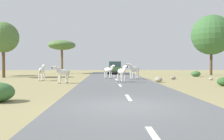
{
  "coord_description": "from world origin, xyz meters",
  "views": [
    {
      "loc": [
        -0.77,
        -8.89,
        1.61
      ],
      "look_at": [
        -0.21,
        10.53,
        1.03
      ],
      "focal_mm": 39.44,
      "sensor_mm": 36.0,
      "label": 1
    }
  ],
  "objects": [
    {
      "name": "tree_1",
      "position": [
        -7.15,
        27.8,
        4.18
      ],
      "size": [
        4.04,
        4.04,
        4.93
      ],
      "color": "brown",
      "rests_on": "ground_plane"
    },
    {
      "name": "ground_plane",
      "position": [
        0.0,
        0.0,
        0.0
      ],
      "size": [
        90.0,
        90.0,
        0.0
      ],
      "primitive_type": "plane",
      "color": "#8E8456"
    },
    {
      "name": "rock_0",
      "position": [
        5.81,
        14.57,
        0.15
      ],
      "size": [
        0.51,
        0.44,
        0.3
      ],
      "primitive_type": "ellipsoid",
      "color": "gray",
      "rests_on": "ground_plane"
    },
    {
      "name": "rock_4",
      "position": [
        3.66,
        11.19,
        0.21
      ],
      "size": [
        0.61,
        0.65,
        0.43
      ],
      "primitive_type": "ellipsoid",
      "color": "gray",
      "rests_on": "ground_plane"
    },
    {
      "name": "tree_0",
      "position": [
        13.07,
        22.7,
        5.22
      ],
      "size": [
        5.16,
        5.16,
        7.8
      ],
      "color": "#4C3823",
      "rests_on": "ground_plane"
    },
    {
      "name": "lane_markings",
      "position": [
        0.28,
        -1.0,
        0.05
      ],
      "size": [
        0.16,
        56.0,
        0.01
      ],
      "color": "silver",
      "rests_on": "road"
    },
    {
      "name": "zebra_4",
      "position": [
        -0.38,
        15.58,
        0.89
      ],
      "size": [
        1.27,
        1.09,
        1.4
      ],
      "rotation": [
        0.0,
        0.0,
        4.04
      ],
      "color": "silver",
      "rests_on": "road"
    },
    {
      "name": "zebra_3",
      "position": [
        -4.11,
        10.37,
        0.84
      ],
      "size": [
        1.35,
        0.98,
        1.41
      ],
      "rotation": [
        0.0,
        0.0,
        2.13
      ],
      "color": "silver",
      "rests_on": "ground_plane"
    },
    {
      "name": "zebra_0",
      "position": [
        0.59,
        10.75,
        0.9
      ],
      "size": [
        0.89,
        1.4,
        1.42
      ],
      "rotation": [
        0.0,
        0.0,
        3.62
      ],
      "color": "silver",
      "rests_on": "road"
    },
    {
      "name": "zebra_2",
      "position": [
        1.96,
        14.32,
        0.98
      ],
      "size": [
        1.47,
        1.11,
        1.55
      ],
      "rotation": [
        0.0,
        0.0,
        2.16
      ],
      "color": "silver",
      "rests_on": "road"
    },
    {
      "name": "zebra_1",
      "position": [
        -6.39,
        13.25,
        0.91
      ],
      "size": [
        0.46,
        1.62,
        1.53
      ],
      "rotation": [
        0.0,
        0.0,
        6.24
      ],
      "color": "silver",
      "rests_on": "ground_plane"
    },
    {
      "name": "tree_2",
      "position": [
        -11.72,
        17.98,
        4.33
      ],
      "size": [
        3.3,
        3.3,
        6.01
      ],
      "color": "brown",
      "rests_on": "ground_plane"
    },
    {
      "name": "road",
      "position": [
        0.28,
        0.0,
        0.03
      ],
      "size": [
        6.0,
        64.0,
        0.05
      ],
      "primitive_type": "cube",
      "color": "#56595B",
      "rests_on": "ground_plane"
    },
    {
      "name": "bush_0",
      "position": [
        9.79,
        19.3,
        0.33
      ],
      "size": [
        1.09,
        0.98,
        0.65
      ],
      "primitive_type": "ellipsoid",
      "color": "#386633",
      "rests_on": "ground_plane"
    },
    {
      "name": "rock_3",
      "position": [
        9.06,
        13.57,
        0.12
      ],
      "size": [
        0.37,
        0.38,
        0.23
      ],
      "primitive_type": "ellipsoid",
      "color": "#A89E8C",
      "rests_on": "ground_plane"
    },
    {
      "name": "bush_1",
      "position": [
        7.46,
        7.75,
        0.3
      ],
      "size": [
        1.01,
        0.91,
        0.6
      ],
      "primitive_type": "ellipsoid",
      "color": "#2D5628",
      "rests_on": "ground_plane"
    },
    {
      "name": "car_0",
      "position": [
        0.66,
        25.53,
        0.85
      ],
      "size": [
        2.16,
        4.41,
        1.74
      ],
      "rotation": [
        0.0,
        0.0,
        3.1
      ],
      "color": "#476B38",
      "rests_on": "road"
    }
  ]
}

